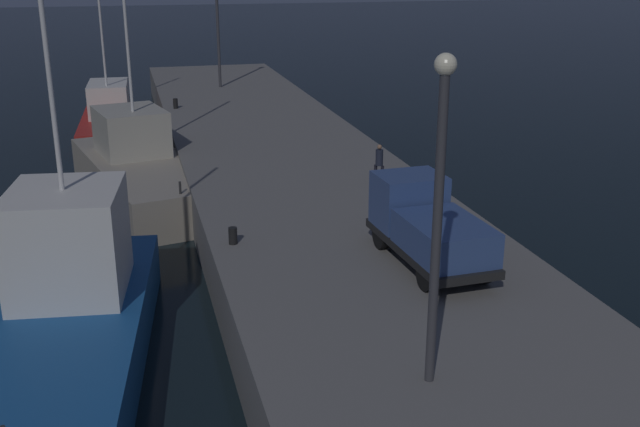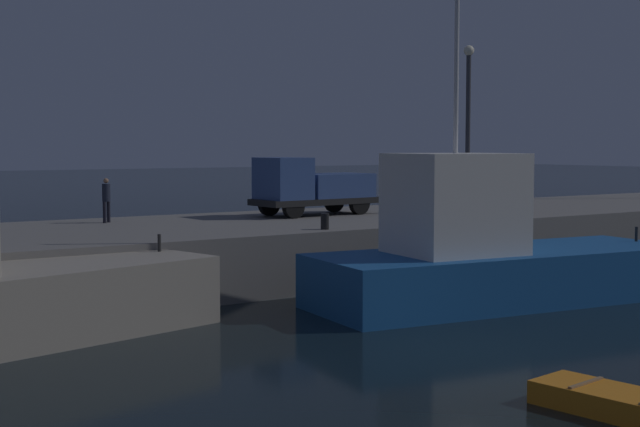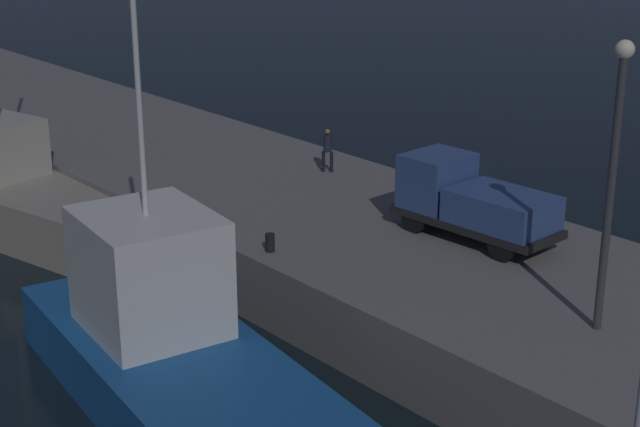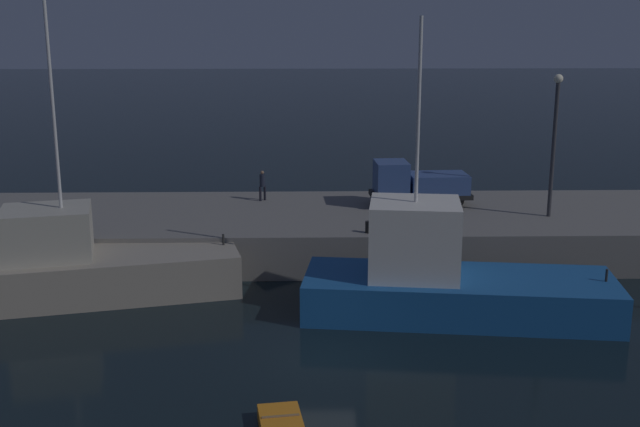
% 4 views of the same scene
% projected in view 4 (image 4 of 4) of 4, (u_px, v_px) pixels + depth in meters
% --- Properties ---
extents(ground_plane, '(320.00, 320.00, 0.00)m').
position_uv_depth(ground_plane, '(321.00, 363.00, 27.28)').
color(ground_plane, black).
extents(pier_quay, '(79.18, 9.62, 2.05)m').
position_uv_depth(pier_quay, '(315.00, 231.00, 40.19)').
color(pier_quay, slate).
rests_on(pier_quay, ground).
extents(fishing_trawler_red, '(12.75, 5.64, 11.74)m').
position_uv_depth(fishing_trawler_red, '(446.00, 280.00, 31.39)').
color(fishing_trawler_red, '#195193').
rests_on(fishing_trawler_red, ground).
extents(fishing_boat_blue, '(12.85, 6.79, 12.74)m').
position_uv_depth(fishing_boat_blue, '(85.00, 267.00, 33.57)').
color(fishing_boat_blue, gray).
rests_on(fishing_boat_blue, ground).
extents(lamp_post_east, '(0.44, 0.44, 6.99)m').
position_uv_depth(lamp_post_east, '(555.00, 133.00, 38.06)').
color(lamp_post_east, '#38383D').
rests_on(lamp_post_east, pier_quay).
extents(utility_truck, '(5.29, 2.30, 2.36)m').
position_uv_depth(utility_truck, '(416.00, 184.00, 41.04)').
color(utility_truck, black).
rests_on(utility_truck, pier_quay).
extents(dockworker, '(0.42, 0.42, 1.64)m').
position_uv_depth(dockworker, '(262.00, 184.00, 42.17)').
color(dockworker, black).
rests_on(dockworker, pier_quay).
extents(bollard_west, '(0.28, 0.28, 0.55)m').
position_uv_depth(bollard_west, '(368.00, 227.00, 35.99)').
color(bollard_west, black).
rests_on(bollard_west, pier_quay).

